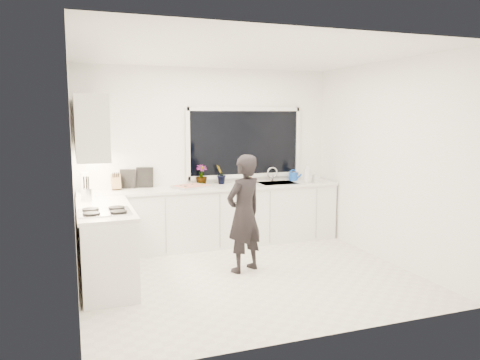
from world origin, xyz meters
name	(u,v)px	position (x,y,z in m)	size (l,w,h in m)	color
floor	(248,276)	(0.00, 0.00, -0.01)	(4.00, 3.50, 0.02)	beige
wall_back	(208,156)	(0.00, 1.76, 1.35)	(4.00, 0.02, 2.70)	white
wall_left	(72,175)	(-2.01, 0.00, 1.35)	(0.02, 3.50, 2.70)	white
wall_right	(387,162)	(2.01, 0.00, 1.35)	(0.02, 3.50, 2.70)	white
ceiling	(248,53)	(0.00, 0.00, 2.71)	(4.00, 3.50, 0.02)	white
window	(245,143)	(0.60, 1.73, 1.55)	(1.80, 0.02, 1.00)	black
base_cabinets_back	(214,217)	(0.00, 1.45, 0.44)	(3.92, 0.58, 0.88)	white
base_cabinets_left	(106,246)	(-1.67, 0.35, 0.44)	(0.58, 1.60, 0.88)	white
countertop_back	(214,188)	(0.00, 1.44, 0.90)	(3.94, 0.62, 0.04)	silver
countertop_left	(104,208)	(-1.67, 0.35, 0.90)	(0.62, 1.60, 0.04)	silver
upper_cabinets	(89,126)	(-1.79, 0.70, 1.85)	(0.34, 2.10, 0.70)	white
sink	(277,186)	(1.05, 1.45, 0.87)	(0.58, 0.42, 0.14)	silver
faucet	(272,174)	(1.05, 1.65, 1.03)	(0.03, 0.03, 0.22)	silver
stovetop	(104,211)	(-1.69, 0.00, 0.94)	(0.56, 0.48, 0.03)	black
person	(244,213)	(0.02, 0.18, 0.75)	(0.55, 0.36, 1.50)	black
pizza_tray	(192,187)	(-0.35, 1.42, 0.94)	(0.51, 0.37, 0.03)	#B6B5BA
pizza	(192,186)	(-0.35, 1.42, 0.95)	(0.46, 0.33, 0.01)	#B52D18
watering_can	(293,177)	(1.40, 1.61, 0.98)	(0.14, 0.14, 0.13)	blue
paper_towel_roll	(85,183)	(-1.85, 1.55, 1.05)	(0.11, 0.11, 0.26)	white
knife_block	(116,182)	(-1.42, 1.59, 1.03)	(0.13, 0.10, 0.22)	olive
utensil_crock	(87,195)	(-1.85, 0.80, 1.00)	(0.13, 0.13, 0.16)	silver
picture_frame_large	(127,179)	(-1.25, 1.69, 1.06)	(0.22, 0.02, 0.28)	black
picture_frame_small	(145,177)	(-1.00, 1.69, 1.07)	(0.25, 0.02, 0.30)	black
herb_plants	(219,174)	(0.14, 1.61, 1.07)	(0.97, 0.22, 0.31)	#26662D
soap_bottles	(309,174)	(1.53, 1.30, 1.06)	(0.28, 0.17, 0.31)	#D8BF66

